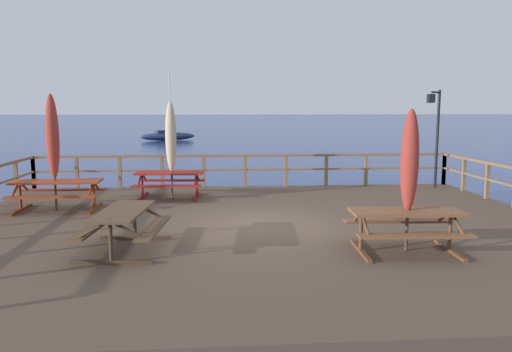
# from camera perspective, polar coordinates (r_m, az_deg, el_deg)

# --- Properties ---
(ground_plane) EXTENTS (600.00, 600.00, 0.00)m
(ground_plane) POSITION_cam_1_polar(r_m,az_deg,el_deg) (11.24, 0.34, -9.76)
(ground_plane) COLOR navy
(wooden_deck) EXTENTS (14.00, 11.23, 0.81)m
(wooden_deck) POSITION_cam_1_polar(r_m,az_deg,el_deg) (11.13, 0.34, -7.77)
(wooden_deck) COLOR brown
(wooden_deck) RESTS_ON ground
(railing_waterside_far) EXTENTS (13.80, 0.10, 1.09)m
(railing_waterside_far) POSITION_cam_1_polar(r_m,az_deg,el_deg) (16.28, -1.25, 1.25)
(railing_waterside_far) COLOR brown
(railing_waterside_far) RESTS_ON wooden_deck
(picnic_table_front_left) EXTENTS (2.07, 1.50, 0.78)m
(picnic_table_front_left) POSITION_cam_1_polar(r_m,az_deg,el_deg) (9.32, 17.07, -5.09)
(picnic_table_front_left) COLOR brown
(picnic_table_front_left) RESTS_ON wooden_deck
(picnic_table_mid_left) EXTENTS (2.03, 1.51, 0.78)m
(picnic_table_mid_left) POSITION_cam_1_polar(r_m,az_deg,el_deg) (14.49, -10.06, -0.35)
(picnic_table_mid_left) COLOR maroon
(picnic_table_mid_left) RESTS_ON wooden_deck
(picnic_table_front_right) EXTENTS (2.22, 1.44, 0.78)m
(picnic_table_front_right) POSITION_cam_1_polar(r_m,az_deg,el_deg) (13.55, -22.17, -1.34)
(picnic_table_front_right) COLOR #993819
(picnic_table_front_right) RESTS_ON wooden_deck
(picnic_table_mid_centre) EXTENTS (1.56, 2.03, 0.78)m
(picnic_table_mid_centre) POSITION_cam_1_polar(r_m,az_deg,el_deg) (9.29, -15.20, -5.08)
(picnic_table_mid_centre) COLOR brown
(picnic_table_mid_centre) RESTS_ON wooden_deck
(patio_umbrella_short_front) EXTENTS (0.32, 0.32, 2.59)m
(patio_umbrella_short_front) POSITION_cam_1_polar(r_m,az_deg,el_deg) (9.21, 17.47, 1.61)
(patio_umbrella_short_front) COLOR #4C3828
(patio_umbrella_short_front) RESTS_ON wooden_deck
(patio_umbrella_short_mid) EXTENTS (0.32, 0.32, 2.80)m
(patio_umbrella_short_mid) POSITION_cam_1_polar(r_m,az_deg,el_deg) (14.35, -9.89, 4.47)
(patio_umbrella_short_mid) COLOR #4C3828
(patio_umbrella_short_mid) RESTS_ON wooden_deck
(patio_umbrella_tall_back_left) EXTENTS (0.32, 0.32, 2.97)m
(patio_umbrella_tall_back_left) POSITION_cam_1_polar(r_m,az_deg,el_deg) (13.38, -22.62, 4.22)
(patio_umbrella_tall_back_left) COLOR #4C3828
(patio_umbrella_tall_back_left) RESTS_ON wooden_deck
(lamp_post_hooked) EXTENTS (0.58, 0.49, 3.20)m
(lamp_post_hooked) POSITION_cam_1_polar(r_m,az_deg,el_deg) (17.00, 20.14, 5.74)
(lamp_post_hooked) COLOR black
(lamp_post_hooked) RESTS_ON wooden_deck
(sailboat_distant) EXTENTS (6.19, 3.80, 7.72)m
(sailboat_distant) POSITION_cam_1_polar(r_m,az_deg,el_deg) (54.01, -10.24, 4.63)
(sailboat_distant) COLOR navy
(sailboat_distant) RESTS_ON ground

